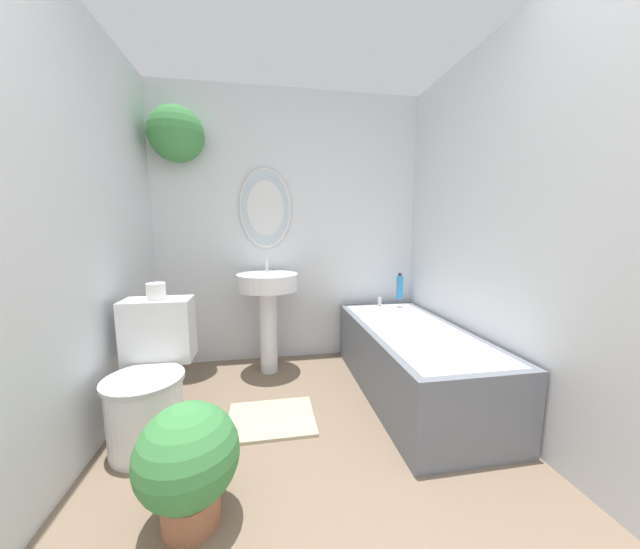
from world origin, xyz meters
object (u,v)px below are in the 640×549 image
object	(u,v)px
toilet	(151,380)
shampoo_bottle	(400,287)
pedestal_sink	(268,297)
bathtub	(411,359)
potted_plant	(188,460)
toilet_paper_roll	(156,291)

from	to	relation	value
toilet	shampoo_bottle	size ratio (longest dim) A/B	3.31
toilet	pedestal_sink	size ratio (longest dim) A/B	0.83
pedestal_sink	bathtub	size ratio (longest dim) A/B	0.60
bathtub	pedestal_sink	bearing A→B (deg)	152.04
potted_plant	toilet_paper_roll	size ratio (longest dim) A/B	4.68
toilet	potted_plant	distance (m)	0.72
toilet	potted_plant	xyz separation A→B (m)	(0.34, -0.64, -0.05)
shampoo_bottle	toilet	bearing A→B (deg)	-155.79
toilet_paper_roll	pedestal_sink	bearing A→B (deg)	40.00
bathtub	potted_plant	distance (m)	1.61
shampoo_bottle	bathtub	bearing A→B (deg)	-104.82
shampoo_bottle	potted_plant	world-z (taller)	shampoo_bottle
toilet	shampoo_bottle	bearing A→B (deg)	24.21
toilet	bathtub	distance (m)	1.72
shampoo_bottle	toilet_paper_roll	xyz separation A→B (m)	(-1.87, -0.65, 0.15)
bathtub	shampoo_bottle	bearing A→B (deg)	75.18
toilet_paper_roll	potted_plant	bearing A→B (deg)	-67.86
toilet	shampoo_bottle	world-z (taller)	shampoo_bottle
pedestal_sink	potted_plant	bearing A→B (deg)	-103.59
potted_plant	toilet_paper_roll	xyz separation A→B (m)	(-0.34, 0.83, 0.54)
toilet	pedestal_sink	xyz separation A→B (m)	(0.68, 0.76, 0.30)
shampoo_bottle	pedestal_sink	bearing A→B (deg)	-176.27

